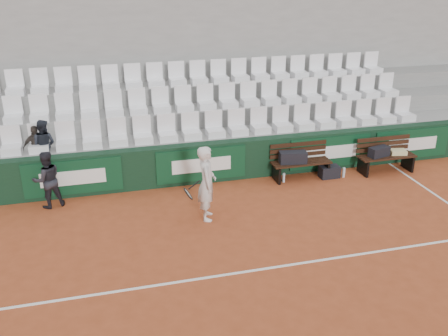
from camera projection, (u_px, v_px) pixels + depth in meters
ground at (258, 270)px, 8.92m from camera, size 80.00×80.00×0.00m
court_baseline at (258, 270)px, 8.92m from camera, size 18.00×0.06×0.01m
back_barrier at (211, 162)px, 12.30m from camera, size 18.00×0.34×1.00m
grandstand_tier_front at (202, 153)px, 12.85m from camera, size 18.00×0.95×1.00m
grandstand_tier_mid at (195, 133)px, 13.60m from camera, size 18.00×0.95×1.45m
grandstand_tier_back at (188, 116)px, 14.36m from camera, size 18.00×0.95×1.90m
grandstand_rear_wall at (183, 68)px, 14.43m from camera, size 18.00×0.30×4.40m
seat_row_front at (203, 125)px, 12.37m from camera, size 11.90×0.44×0.63m
seat_row_mid at (195, 98)px, 13.04m from camera, size 11.90×0.44×0.63m
seat_row_back at (188, 73)px, 13.71m from camera, size 11.90×0.44×0.63m
bench_left at (301, 170)px, 12.53m from camera, size 1.50×0.56×0.45m
bench_right at (386, 164)px, 12.92m from camera, size 1.50×0.56×0.45m
sports_bag_left at (293, 157)px, 12.33m from camera, size 0.70×0.38×0.29m
sports_bag_right at (379, 152)px, 12.73m from camera, size 0.58×0.37×0.25m
towel at (398, 152)px, 12.92m from camera, size 0.45×0.37×0.11m
sports_bag_ground at (329, 172)px, 12.62m from camera, size 0.50×0.30×0.30m
water_bottle_near at (284, 178)px, 12.36m from camera, size 0.07×0.07×0.24m
water_bottle_far at (344, 173)px, 12.63m from camera, size 0.07×0.07×0.25m
tennis_player at (207, 183)px, 10.39m from camera, size 0.74×0.66×1.63m
ball_kid at (47, 180)px, 10.95m from camera, size 0.76×0.67×1.31m
spectator_b at (34, 129)px, 11.42m from camera, size 0.62×0.27×1.06m
spectator_c at (41, 126)px, 11.43m from camera, size 0.71×0.64×1.19m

